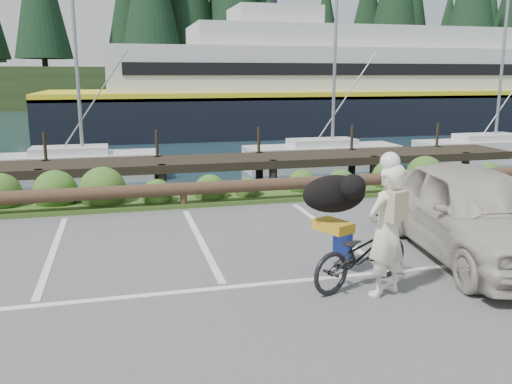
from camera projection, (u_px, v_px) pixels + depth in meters
ground at (220, 278)px, 8.24m from camera, size 72.00×72.00×0.00m
harbor_backdrop at (129, 95)px, 82.62m from camera, size 170.00×160.00×30.00m
vegetation_strip at (180, 199)px, 13.25m from camera, size 34.00×1.60×0.10m
log_rail at (184, 208)px, 12.60m from camera, size 32.00×0.30×0.60m
bicycle at (362, 253)px, 7.88m from camera, size 1.97×1.31×0.98m
cyclist at (386, 230)px, 7.44m from camera, size 0.80×0.67×1.87m
dog at (334, 194)px, 8.18m from camera, size 0.83×1.11×0.58m
parked_car at (473, 212)px, 9.07m from camera, size 2.48×4.84×1.58m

